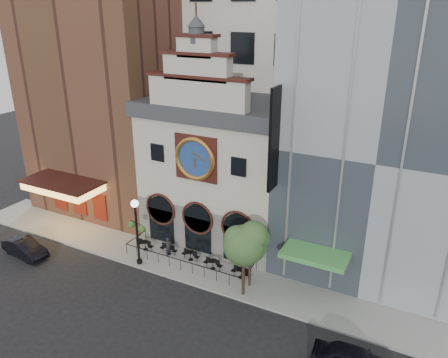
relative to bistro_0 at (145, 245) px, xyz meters
name	(u,v)px	position (x,y,z in m)	size (l,w,h in m)	color
ground	(172,279)	(4.32, -2.41, -0.61)	(120.00, 120.00, 0.00)	black
sidewalk	(189,263)	(4.32, 0.09, -0.54)	(44.00, 5.00, 0.15)	gray
clock_building	(220,166)	(4.32, 5.41, 6.07)	(12.60, 8.78, 18.65)	#605E5B
theater_building	(112,81)	(-8.68, 7.55, 11.99)	(14.00, 15.60, 25.00)	brown
retail_building	(390,140)	(17.31, 7.57, 9.53)	(14.00, 14.40, 20.00)	gray
cafe_railing	(189,257)	(4.32, 0.09, -0.01)	(10.60, 2.60, 0.90)	black
bistro_0	(145,245)	(0.00, 0.00, 0.00)	(1.58, 0.68, 0.90)	black
bistro_1	(169,249)	(2.16, 0.33, 0.00)	(1.58, 0.68, 0.90)	black
bistro_2	(191,255)	(4.25, 0.38, 0.00)	(1.58, 0.68, 0.90)	black
bistro_3	(213,264)	(6.48, 0.09, 0.00)	(1.58, 0.68, 0.90)	black
bistro_4	(241,272)	(8.95, 0.03, 0.00)	(1.58, 0.68, 0.90)	black
car_left	(25,248)	(-8.43, -5.13, 0.12)	(1.55, 4.44, 1.46)	black
pedestrian	(168,247)	(2.29, 0.15, 0.34)	(0.59, 0.38, 1.60)	black
lamppost	(136,225)	(0.86, -1.90, 2.97)	(1.75, 0.81, 5.56)	black
tree_left	(245,242)	(9.98, -1.68, 3.75)	(2.98, 2.87, 5.74)	#382619
tree_right	(251,243)	(9.95, -0.54, 3.08)	(2.51, 2.42, 4.83)	#382619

